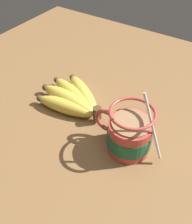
{
  "coord_description": "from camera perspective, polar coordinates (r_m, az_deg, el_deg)",
  "views": [
    {
      "loc": [
        -18.69,
        27.48,
        44.49
      ],
      "look_at": [
        2.77,
        -5.28,
        7.33
      ],
      "focal_mm": 40.0,
      "sensor_mm": 36.0,
      "label": 1
    }
  ],
  "objects": [
    {
      "name": "banana_bunch",
      "position": [
        0.62,
        -5.31,
        3.13
      ],
      "size": [
        18.76,
        14.69,
        4.3
      ],
      "color": "#4C381E",
      "rests_on": "table"
    },
    {
      "name": "table",
      "position": [
        0.54,
        -0.62,
        -8.87
      ],
      "size": [
        113.42,
        113.42,
        2.79
      ],
      "color": "brown",
      "rests_on": "ground"
    },
    {
      "name": "coffee_mug",
      "position": [
        0.51,
        7.55,
        -5.06
      ],
      "size": [
        15.51,
        9.11,
        15.64
      ],
      "color": "#B23D33",
      "rests_on": "table"
    }
  ]
}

